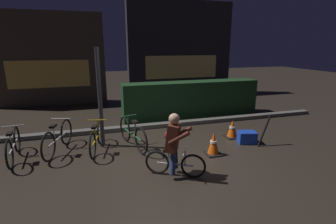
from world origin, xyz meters
name	(u,v)px	position (x,y,z in m)	size (l,w,h in m)	color
ground_plane	(167,158)	(0.00, 0.00, 0.00)	(40.00, 40.00, 0.00)	#2D261E
sidewalk_curb	(147,126)	(0.00, 2.20, 0.06)	(12.00, 0.24, 0.12)	#56544F
hedge_row	(191,99)	(1.80, 3.10, 0.61)	(4.80, 0.70, 1.23)	#19381C
storefront_left	(49,60)	(-3.13, 6.50, 1.86)	(4.44, 0.54, 3.75)	#42382D
storefront_right	(180,49)	(2.81, 7.20, 2.24)	(5.24, 0.54, 4.51)	#262328
street_post	(100,98)	(-1.33, 1.20, 1.20)	(0.10, 0.10, 2.41)	#2D2D33
parked_bike_leftmost	(13,146)	(-3.23, 0.90, 0.33)	(0.46, 1.54, 0.71)	black
parked_bike_left_mid	(58,138)	(-2.34, 1.07, 0.34)	(0.56, 1.57, 0.75)	black
parked_bike_center_left	(96,138)	(-1.48, 0.90, 0.32)	(0.46, 1.48, 0.70)	black
parked_bike_center_right	(133,134)	(-0.63, 0.87, 0.34)	(0.52, 1.58, 0.75)	black
traffic_cone_near	(214,144)	(1.08, -0.10, 0.26)	(0.36, 0.36, 0.53)	black
traffic_cone_far	(232,129)	(2.08, 0.77, 0.23)	(0.36, 0.36, 0.49)	black
blue_crate	(247,137)	(2.23, 0.30, 0.15)	(0.44, 0.32, 0.30)	#193DB7
cyclist	(174,145)	(-0.09, -0.75, 0.63)	(1.05, 0.69, 1.25)	black
closed_umbrella	(265,130)	(2.55, 0.05, 0.39)	(0.05, 0.05, 0.85)	black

